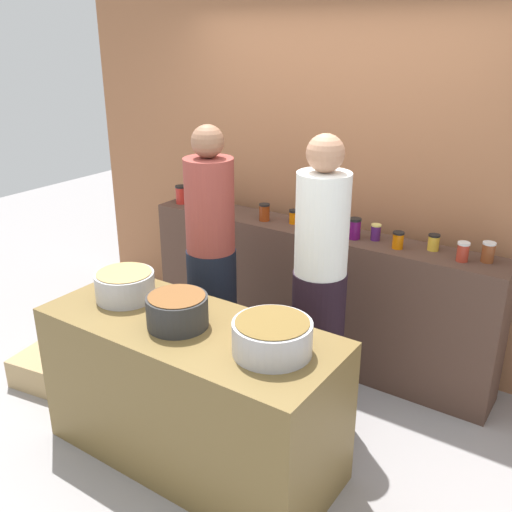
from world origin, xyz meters
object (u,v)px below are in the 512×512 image
(preserve_jar_10, at_px, (488,252))
(cook_with_tongs, at_px, (212,273))
(cook_in_cap, at_px, (319,296))
(bread_crate, at_px, (47,369))
(preserve_jar_3, at_px, (294,217))
(preserve_jar_8, at_px, (434,242))
(preserve_jar_1, at_px, (216,202))
(cooking_pot_left, at_px, (125,286))
(preserve_jar_5, at_px, (355,228))
(preserve_jar_4, at_px, (316,222))
(cooking_pot_right, at_px, (272,337))
(preserve_jar_6, at_px, (376,232))
(cooking_pot_center, at_px, (177,311))
(preserve_jar_0, at_px, (181,194))
(preserve_jar_9, at_px, (463,252))
(preserve_jar_2, at_px, (264,212))
(preserve_jar_7, at_px, (398,240))

(preserve_jar_10, relative_size, cook_with_tongs, 0.07)
(cook_in_cap, height_order, bread_crate, cook_in_cap)
(preserve_jar_3, xyz_separation_m, preserve_jar_8, (1.02, 0.03, 0.00))
(preserve_jar_1, height_order, cooking_pot_left, preserve_jar_1)
(preserve_jar_5, xyz_separation_m, cook_with_tongs, (-0.70, -0.68, -0.26))
(preserve_jar_4, distance_m, cooking_pot_left, 1.43)
(preserve_jar_8, xyz_separation_m, cooking_pot_right, (-0.31, -1.44, -0.12))
(preserve_jar_6, xyz_separation_m, preserve_jar_10, (0.72, 0.02, 0.01))
(cook_with_tongs, xyz_separation_m, bread_crate, (-0.96, -0.69, -0.73))
(cooking_pot_center, bearing_deg, cook_in_cap, 62.19)
(preserve_jar_0, distance_m, preserve_jar_3, 1.03)
(preserve_jar_1, xyz_separation_m, preserve_jar_6, (1.34, 0.03, 0.00))
(preserve_jar_6, bearing_deg, preserve_jar_1, -178.85)
(preserve_jar_9, xyz_separation_m, cook_in_cap, (-0.66, -0.60, -0.24))
(preserve_jar_2, distance_m, cooking_pot_center, 1.45)
(cooking_pot_center, bearing_deg, cook_with_tongs, 115.48)
(cooking_pot_center, xyz_separation_m, cooking_pot_right, (0.56, 0.05, -0.00))
(preserve_jar_5, xyz_separation_m, cooking_pot_right, (0.21, -1.36, -0.14))
(preserve_jar_9, xyz_separation_m, preserve_jar_10, (0.13, 0.07, 0.00))
(preserve_jar_2, height_order, bread_crate, preserve_jar_2)
(preserve_jar_1, relative_size, cooking_pot_right, 0.27)
(preserve_jar_0, bearing_deg, preserve_jar_2, 0.22)
(preserve_jar_1, height_order, cook_with_tongs, cook_with_tongs)
(preserve_jar_5, distance_m, cooking_pot_center, 1.46)
(preserve_jar_1, xyz_separation_m, preserve_jar_4, (0.92, -0.04, 0.01))
(preserve_jar_1, distance_m, cooking_pot_left, 1.41)
(preserve_jar_5, height_order, preserve_jar_10, preserve_jar_5)
(preserve_jar_5, relative_size, cook_with_tongs, 0.08)
(preserve_jar_9, bearing_deg, preserve_jar_5, 179.75)
(preserve_jar_9, bearing_deg, cook_with_tongs, -154.52)
(preserve_jar_8, relative_size, preserve_jar_9, 0.86)
(preserve_jar_8, height_order, cooking_pot_right, preserve_jar_8)
(preserve_jar_4, xyz_separation_m, preserve_jar_7, (0.60, 0.00, -0.01))
(preserve_jar_7, bearing_deg, preserve_jar_4, -179.74)
(preserve_jar_3, height_order, cook_with_tongs, cook_with_tongs)
(preserve_jar_1, distance_m, preserve_jar_6, 1.34)
(cook_with_tongs, bearing_deg, cook_in_cap, 5.71)
(cooking_pot_center, height_order, bread_crate, cooking_pot_center)
(preserve_jar_4, xyz_separation_m, bread_crate, (-1.37, -1.36, -0.98))
(preserve_jar_0, relative_size, preserve_jar_3, 1.44)
(preserve_jar_9, bearing_deg, cooking_pot_right, -110.86)
(preserve_jar_5, height_order, preserve_jar_9, preserve_jar_5)
(preserve_jar_7, bearing_deg, cooking_pot_left, -131.09)
(preserve_jar_4, relative_size, cook_in_cap, 0.07)
(preserve_jar_1, relative_size, preserve_jar_10, 0.82)
(cooking_pot_right, distance_m, cook_with_tongs, 1.14)
(preserve_jar_7, xyz_separation_m, preserve_jar_9, (0.41, 0.01, 0.01))
(preserve_jar_3, relative_size, preserve_jar_7, 0.93)
(preserve_jar_10, bearing_deg, cook_with_tongs, -154.15)
(preserve_jar_5, relative_size, preserve_jar_6, 1.30)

